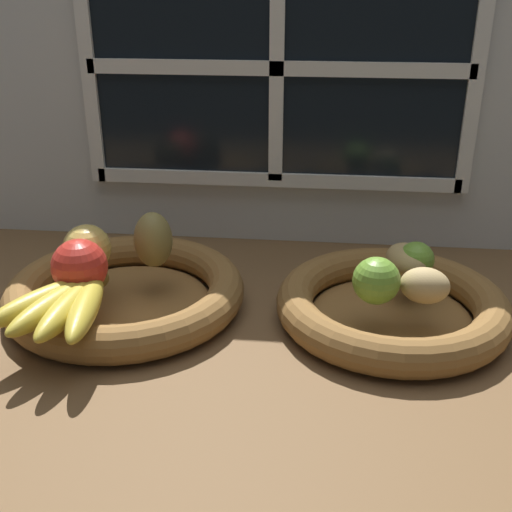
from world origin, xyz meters
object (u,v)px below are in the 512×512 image
Objects in this scene: banana_bunch_front at (65,303)px; potato_small at (425,286)px; lime_far at (416,260)px; fruit_bowl_left at (126,292)px; fruit_bowl_right at (392,306)px; apple_red_front at (80,266)px; lime_near at (376,281)px; pear_brown at (153,240)px; potato_back at (407,260)px; apple_golden_left at (87,248)px.

potato_small is at bearing 10.54° from banana_bunch_front.
fruit_bowl_left is at bearing -174.11° from lime_far.
lime_far reaches higher than fruit_bowl_right.
banana_bunch_front is at bearing -107.83° from fruit_bowl_left.
lime_near is (39.78, 1.22, -0.64)cm from apple_red_front.
pear_brown is 39.14cm from potato_small.
apple_red_front is 46.10cm from potato_back.
banana_bunch_front is at bearing -168.84° from lime_near.
fruit_bowl_right is 5.00× the size of potato_small.
banana_bunch_front is at bearing -159.13° from potato_back.
pear_brown is (9.27, 2.45, 0.72)cm from apple_golden_left.
apple_golden_left is 1.34× the size of lime_far.
banana_bunch_front is (1.78, -13.38, -1.80)cm from apple_golden_left.
lime_far is at bearing 52.13° from fruit_bowl_right.
potato_back is (40.68, 4.90, 4.98)cm from fruit_bowl_left.
potato_back is 1.53× the size of lime_far.
pear_brown is (-34.85, 3.74, 6.98)cm from fruit_bowl_right.
fruit_bowl_left is 42.37cm from lime_far.
potato_back reaches higher than fruit_bowl_left.
fruit_bowl_right is 7.66cm from lime_far.
potato_small is (45.90, 8.54, 0.72)cm from banana_bunch_front.
pear_brown is at bearing 49.89° from apple_red_front.
banana_bunch_front is (-7.49, -15.83, -2.52)cm from pear_brown.
banana_bunch_front is (-42.34, -12.10, 4.46)cm from fruit_bowl_right.
apple_red_front is at bearing -167.92° from lime_far.
potato_back is at bearing 6.86° from fruit_bowl_left.
banana_bunch_front is (0.32, -6.57, -2.11)cm from apple_red_front.
fruit_bowl_left is at bearing 52.75° from apple_red_front.
potato_back is at bearing 20.87° from banana_bunch_front.
apple_golden_left is 1.10× the size of lime_near.
lime_far is at bearing 91.49° from potato_small.
fruit_bowl_left is 41.27cm from potato_back.
lime_near is (-6.44, -0.75, 0.75)cm from potato_small.
pear_brown reaches higher than apple_golden_left.
apple_red_front is 1.17× the size of potato_small.
fruit_bowl_right is 1.76× the size of banana_bunch_front.
pear_brown is 17.70cm from banana_bunch_front.
apple_golden_left is 0.83× the size of pear_brown.
pear_brown is 0.46× the size of banana_bunch_front.
potato_small is at bearing -45.00° from fruit_bowl_right.
pear_brown is at bearing 173.88° from fruit_bowl_right.
lime_near is at bearing -123.69° from fruit_bowl_right.
banana_bunch_front is at bearing -87.25° from apple_red_front.
fruit_bowl_right is at bearing 135.00° from potato_small.
potato_back is at bearing 65.56° from fruit_bowl_right.
apple_golden_left is (-1.46, 6.82, -0.31)cm from apple_red_front.
potato_back is at bearing 1.79° from pear_brown.
fruit_bowl_left is 4.58× the size of apple_red_front.
lime_near is at bearing -14.13° from pear_brown.
potato_small is (47.68, -4.85, -1.08)cm from apple_golden_left.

